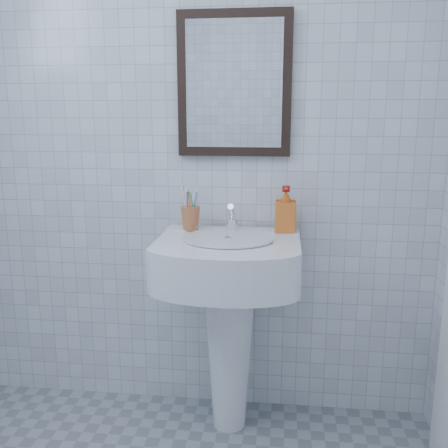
# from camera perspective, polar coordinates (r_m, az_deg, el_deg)

# --- Properties ---
(wall_back) EXTENTS (2.20, 0.02, 2.50)m
(wall_back) POSITION_cam_1_polar(r_m,az_deg,el_deg) (2.31, -3.12, 8.11)
(wall_back) COLOR silver
(wall_back) RESTS_ON ground
(washbasin) EXTENTS (0.60, 0.44, 0.92)m
(washbasin) POSITION_cam_1_polar(r_m,az_deg,el_deg) (2.22, 0.58, -8.84)
(washbasin) COLOR white
(washbasin) RESTS_ON ground
(faucet) EXTENTS (0.05, 0.11, 0.13)m
(faucet) POSITION_cam_1_polar(r_m,az_deg,el_deg) (2.22, 0.90, 0.54)
(faucet) COLOR white
(faucet) RESTS_ON washbasin
(toothbrush_cup) EXTENTS (0.10, 0.10, 0.10)m
(toothbrush_cup) POSITION_cam_1_polar(r_m,az_deg,el_deg) (2.25, -3.84, 0.70)
(toothbrush_cup) COLOR #BF6338
(toothbrush_cup) RESTS_ON washbasin
(soap_dispenser) EXTENTS (0.09, 0.09, 0.20)m
(soap_dispenser) POSITION_cam_1_polar(r_m,az_deg,el_deg) (2.22, 7.04, 1.72)
(soap_dispenser) COLOR #E14E16
(soap_dispenser) RESTS_ON washbasin
(wall_mirror) EXTENTS (0.50, 0.04, 0.62)m
(wall_mirror) POSITION_cam_1_polar(r_m,az_deg,el_deg) (2.26, 1.18, 15.65)
(wall_mirror) COLOR black
(wall_mirror) RESTS_ON wall_back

